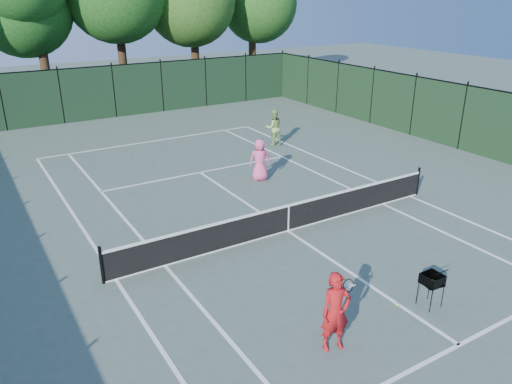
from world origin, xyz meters
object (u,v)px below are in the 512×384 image
coach (336,312)px  player_green (274,127)px  player_pink (260,160)px  loose_ball_midcourt (397,305)px  ball_hopper (432,280)px

coach → player_green: size_ratio=1.02×
player_pink → player_green: 4.95m
loose_ball_midcourt → player_green: bearing=69.1°
coach → loose_ball_midcourt: size_ratio=26.20×
player_pink → ball_hopper: bearing=107.9°
player_pink → loose_ball_midcourt: player_pink is taller
ball_hopper → loose_ball_midcourt: size_ratio=12.58×
player_green → ball_hopper: player_green is taller
coach → loose_ball_midcourt: bearing=22.5°
player_pink → ball_hopper: 9.49m
coach → player_green: (7.17, 13.22, -0.02)m
coach → player_pink: size_ratio=1.06×
player_green → ball_hopper: (-4.24, -13.23, -0.16)m
coach → ball_hopper: bearing=13.0°
player_green → loose_ball_midcourt: 13.78m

